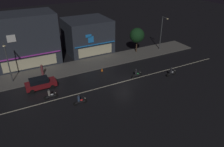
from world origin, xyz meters
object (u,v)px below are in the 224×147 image
Objects in this scene: streetlamp_west at (7,59)px; streetlamp_mid at (162,30)px; pedestrian_on_sidewalk at (42,70)px; motorcycle_following at (136,74)px; parked_car_near_kerb at (40,83)px; motorcycle_opposite_lane at (50,95)px; traffic_cone at (102,70)px; motorcycle_lead at (80,100)px; motorcycle_trailing_far at (171,72)px.

streetlamp_mid is (28.50, 0.34, 0.19)m from streetlamp_west.
pedestrian_on_sidewalk is 0.99× the size of motorcycle_following.
parked_car_near_kerb is 2.26× the size of motorcycle_opposite_lane.
traffic_cone is (-3.89, 4.53, -0.36)m from motorcycle_following.
streetlamp_mid reaches higher than motorcycle_lead.
streetlamp_west is 11.58× the size of traffic_cone.
motorcycle_lead is (7.11, -10.05, -3.32)m from streetlamp_west.
motorcycle_trailing_far reaches higher than traffic_cone.
streetlamp_west is at bearing -179.31° from streetlamp_mid.
motorcycle_following is 1.00× the size of motorcycle_trailing_far.
motorcycle_trailing_far is at bearing -22.47° from streetlamp_west.
pedestrian_on_sidewalk is at bearing -28.50° from motorcycle_trailing_far.
traffic_cone is at bearing -168.11° from streetlamp_mid.
motorcycle_following reaches higher than traffic_cone.
parked_car_near_kerb reaches higher than motorcycle_lead.
pedestrian_on_sidewalk is 0.44× the size of parked_car_near_kerb.
streetlamp_mid is 24.15m from pedestrian_on_sidewalk.
streetlamp_mid is at bearing 11.89° from traffic_cone.
streetlamp_west reaches higher than motorcycle_opposite_lane.
pedestrian_on_sidewalk is at bearing -73.28° from motorcycle_lead.
streetlamp_west reaches higher than motorcycle_trailing_far.
pedestrian_on_sidewalk is 3.42× the size of traffic_cone.
streetlamp_west is 3.35× the size of motorcycle_following.
streetlamp_mid is at bearing -151.30° from motorcycle_lead.
motorcycle_lead is (-21.40, -10.39, -3.51)m from streetlamp_mid.
motorcycle_lead is 1.00× the size of motorcycle_following.
motorcycle_opposite_lane is 3.45× the size of traffic_cone.
motorcycle_following is at bearing -144.94° from streetlamp_mid.
streetlamp_west is at bearing 168.59° from traffic_cone.
motorcycle_lead is at bearing -36.62° from motorcycle_opposite_lane.
streetlamp_mid reaches higher than motorcycle_trailing_far.
streetlamp_west is at bearing 128.58° from motorcycle_opposite_lane.
motorcycle_following is 13.56m from motorcycle_opposite_lane.
motorcycle_following is (-10.89, -7.64, -3.51)m from streetlamp_mid.
motorcycle_trailing_far is (15.75, 0.60, 0.00)m from motorcycle_lead.
pedestrian_on_sidewalk is at bearing 161.88° from traffic_cone.
streetlamp_mid is 24.04m from motorcycle_lead.
parked_car_near_kerb is 14.60m from motorcycle_following.
motorcycle_lead is (2.55, -10.28, -0.37)m from pedestrian_on_sidewalk.
streetlamp_mid is 3.59× the size of pedestrian_on_sidewalk.
motorcycle_trailing_far is (18.30, -9.68, -0.37)m from pedestrian_on_sidewalk.
streetlamp_mid is 3.55× the size of motorcycle_trailing_far.
traffic_cone is (-14.79, -3.11, -3.87)m from streetlamp_mid.
parked_car_near_kerb is (-1.08, -3.89, -0.14)m from pedestrian_on_sidewalk.
pedestrian_on_sidewalk reaches higher than traffic_cone.
streetlamp_mid is 12.25× the size of traffic_cone.
motorcycle_lead is 1.00× the size of motorcycle_opposite_lane.
streetlamp_mid reaches higher than motorcycle_following.
streetlamp_west reaches higher than motorcycle_lead.
streetlamp_mid is 25.56m from parked_car_near_kerb.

